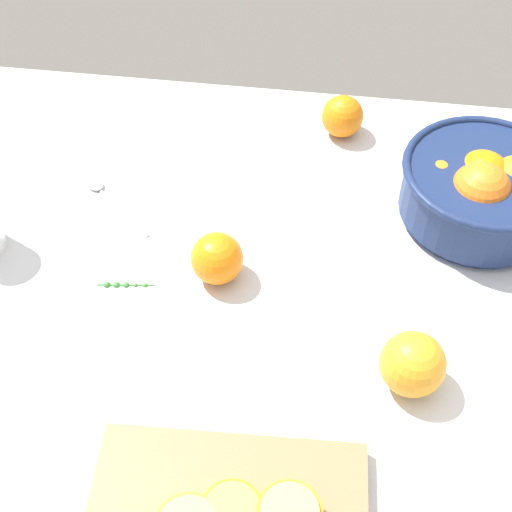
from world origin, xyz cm
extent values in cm
cube|color=silver|center=(0.00, 0.00, -1.50)|extent=(138.53, 85.13, 3.00)
cylinder|color=navy|center=(29.04, 16.22, 0.60)|extent=(20.45, 20.45, 1.20)
cylinder|color=navy|center=(29.04, 16.22, 4.99)|extent=(22.22, 22.22, 7.57)
torus|color=navy|center=(29.04, 16.22, 8.77)|extent=(23.42, 23.42, 1.20)
sphere|color=orange|center=(33.14, 17.68, 5.95)|extent=(7.36, 7.36, 7.36)
sphere|color=orange|center=(28.83, 17.82, 5.95)|extent=(8.04, 8.04, 8.04)
sphere|color=orange|center=(22.79, 16.70, 5.59)|extent=(6.60, 6.60, 6.60)
sphere|color=orange|center=(28.09, 13.54, 7.18)|extent=(8.39, 8.39, 8.39)
cylinder|color=#F8B161|center=(7.13, -33.35, 5.87)|extent=(5.85, 5.85, 0.30)
cylinder|color=#F5C44A|center=(1.39, -33.62, 5.15)|extent=(5.64, 5.64, 0.30)
sphere|color=orange|center=(8.67, 32.40, 3.36)|extent=(6.71, 6.71, 6.71)
sphere|color=orange|center=(-6.00, -0.12, 3.54)|extent=(7.07, 7.07, 7.07)
sphere|color=orange|center=(19.48, -13.32, 3.93)|extent=(7.85, 7.85, 7.85)
ellipsoid|color=silver|center=(-27.35, 14.73, 0.50)|extent=(3.88, 3.80, 1.00)
cylinder|color=silver|center=(-21.61, 9.68, 0.35)|extent=(9.54, 8.52, 0.70)
cylinder|color=#387B35|center=(-17.92, -3.36, 0.15)|extent=(7.73, 1.24, 0.30)
sphere|color=#387B35|center=(-20.49, -3.67, 0.30)|extent=(0.99, 0.99, 0.99)
sphere|color=#387B35|center=(-19.20, -3.51, 0.30)|extent=(1.00, 1.00, 1.00)
sphere|color=#387B35|center=(-17.92, -3.36, 0.30)|extent=(0.91, 0.91, 0.91)
sphere|color=#387B35|center=(-16.64, -3.20, 0.30)|extent=(0.62, 0.62, 0.62)
sphere|color=#387B35|center=(-15.36, -3.04, 0.30)|extent=(0.73, 0.73, 0.73)
camera|label=1|loc=(7.68, -61.93, 76.50)|focal=51.40mm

